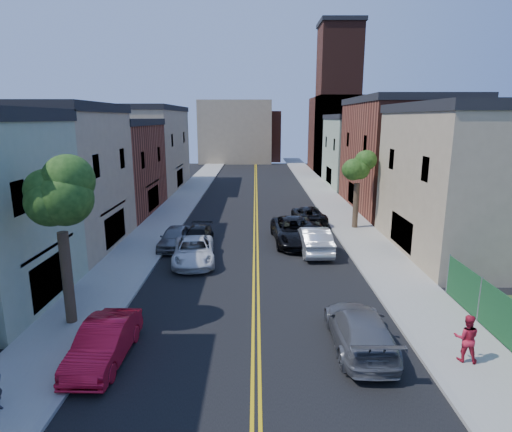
{
  "coord_description": "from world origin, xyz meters",
  "views": [
    {
      "loc": [
        -0.01,
        -2.6,
        8.64
      ],
      "look_at": [
        0.01,
        25.97,
        2.0
      ],
      "focal_mm": 29.6,
      "sensor_mm": 36.0,
      "label": 1
    }
  ],
  "objects_px": {
    "grey_car_right": "(360,329)",
    "pedestrian_right": "(466,338)",
    "grey_car_left": "(175,237)",
    "black_car_left": "(197,237)",
    "dark_car_right_far": "(309,215)",
    "silver_car_right": "(314,240)",
    "black_suv_lane": "(295,231)",
    "white_pickup": "(194,251)",
    "red_sedan": "(104,342)",
    "black_car_right": "(311,231)"
  },
  "relations": [
    {
      "from": "silver_car_right",
      "to": "grey_car_left",
      "type": "bearing_deg",
      "value": -8.12
    },
    {
      "from": "black_suv_lane",
      "to": "pedestrian_right",
      "type": "relative_size",
      "value": 3.63
    },
    {
      "from": "white_pickup",
      "to": "dark_car_right_far",
      "type": "distance_m",
      "value": 12.93
    },
    {
      "from": "black_car_left",
      "to": "white_pickup",
      "type": "bearing_deg",
      "value": -82.86
    },
    {
      "from": "black_car_left",
      "to": "black_suv_lane",
      "type": "distance_m",
      "value": 6.84
    },
    {
      "from": "silver_car_right",
      "to": "black_suv_lane",
      "type": "bearing_deg",
      "value": -65.37
    },
    {
      "from": "black_suv_lane",
      "to": "pedestrian_right",
      "type": "xyz_separation_m",
      "value": [
        4.73,
        -15.09,
        0.14
      ]
    },
    {
      "from": "silver_car_right",
      "to": "dark_car_right_far",
      "type": "xyz_separation_m",
      "value": [
        0.65,
        7.95,
        -0.14
      ]
    },
    {
      "from": "dark_car_right_far",
      "to": "pedestrian_right",
      "type": "xyz_separation_m",
      "value": [
        3.03,
        -20.98,
        0.31
      ]
    },
    {
      "from": "white_pickup",
      "to": "black_suv_lane",
      "type": "bearing_deg",
      "value": 25.0
    },
    {
      "from": "grey_car_left",
      "to": "silver_car_right",
      "type": "xyz_separation_m",
      "value": [
        9.3,
        -0.96,
        0.13
      ]
    },
    {
      "from": "pedestrian_right",
      "to": "dark_car_right_far",
      "type": "bearing_deg",
      "value": -63.8
    },
    {
      "from": "grey_car_left",
      "to": "grey_car_right",
      "type": "xyz_separation_m",
      "value": [
        9.48,
        -12.84,
        0.03
      ]
    },
    {
      "from": "red_sedan",
      "to": "dark_car_right_far",
      "type": "height_order",
      "value": "red_sedan"
    },
    {
      "from": "black_car_left",
      "to": "silver_car_right",
      "type": "distance_m",
      "value": 7.96
    },
    {
      "from": "red_sedan",
      "to": "white_pickup",
      "type": "bearing_deg",
      "value": 82.41
    },
    {
      "from": "black_car_left",
      "to": "pedestrian_right",
      "type": "relative_size",
      "value": 2.54
    },
    {
      "from": "red_sedan",
      "to": "black_car_left",
      "type": "relative_size",
      "value": 1.0
    },
    {
      "from": "white_pickup",
      "to": "black_car_left",
      "type": "height_order",
      "value": "white_pickup"
    },
    {
      "from": "black_car_left",
      "to": "black_car_right",
      "type": "bearing_deg",
      "value": 8.83
    },
    {
      "from": "white_pickup",
      "to": "grey_car_right",
      "type": "xyz_separation_m",
      "value": [
        7.78,
        -9.87,
        0.03
      ]
    },
    {
      "from": "black_car_left",
      "to": "grey_car_left",
      "type": "bearing_deg",
      "value": -162.02
    },
    {
      "from": "red_sedan",
      "to": "pedestrian_right",
      "type": "bearing_deg",
      "value": 0.39
    },
    {
      "from": "white_pickup",
      "to": "dark_car_right_far",
      "type": "height_order",
      "value": "white_pickup"
    },
    {
      "from": "pedestrian_right",
      "to": "grey_car_right",
      "type": "bearing_deg",
      "value": -0.07
    },
    {
      "from": "grey_car_right",
      "to": "black_suv_lane",
      "type": "distance_m",
      "value": 14.0
    },
    {
      "from": "pedestrian_right",
      "to": "black_car_left",
      "type": "bearing_deg",
      "value": -33.3
    },
    {
      "from": "grey_car_right",
      "to": "pedestrian_right",
      "type": "xyz_separation_m",
      "value": [
        3.5,
        -1.14,
        0.26
      ]
    },
    {
      "from": "silver_car_right",
      "to": "grey_car_right",
      "type": "bearing_deg",
      "value": 88.59
    },
    {
      "from": "grey_car_left",
      "to": "grey_car_right",
      "type": "relative_size",
      "value": 0.82
    },
    {
      "from": "grey_car_right",
      "to": "black_suv_lane",
      "type": "xyz_separation_m",
      "value": [
        -1.22,
        13.95,
        0.12
      ]
    },
    {
      "from": "pedestrian_right",
      "to": "red_sedan",
      "type": "bearing_deg",
      "value": 17.01
    },
    {
      "from": "black_car_right",
      "to": "white_pickup",
      "type": "bearing_deg",
      "value": 28.68
    },
    {
      "from": "dark_car_right_far",
      "to": "black_suv_lane",
      "type": "relative_size",
      "value": 0.81
    },
    {
      "from": "black_car_right",
      "to": "dark_car_right_far",
      "type": "xyz_separation_m",
      "value": [
        0.55,
        5.8,
        -0.11
      ]
    },
    {
      "from": "black_car_left",
      "to": "dark_car_right_far",
      "type": "relative_size",
      "value": 0.86
    },
    {
      "from": "white_pickup",
      "to": "black_car_left",
      "type": "bearing_deg",
      "value": 87.27
    },
    {
      "from": "grey_car_left",
      "to": "pedestrian_right",
      "type": "relative_size",
      "value": 2.46
    },
    {
      "from": "red_sedan",
      "to": "pedestrian_right",
      "type": "distance_m",
      "value": 12.98
    },
    {
      "from": "black_suv_lane",
      "to": "pedestrian_right",
      "type": "distance_m",
      "value": 15.81
    },
    {
      "from": "grey_car_left",
      "to": "black_suv_lane",
      "type": "xyz_separation_m",
      "value": [
        8.25,
        1.11,
        0.15
      ]
    },
    {
      "from": "grey_car_left",
      "to": "black_car_left",
      "type": "distance_m",
      "value": 1.51
    },
    {
      "from": "white_pickup",
      "to": "silver_car_right",
      "type": "height_order",
      "value": "silver_car_right"
    },
    {
      "from": "grey_car_left",
      "to": "grey_car_right",
      "type": "distance_m",
      "value": 15.96
    },
    {
      "from": "grey_car_right",
      "to": "black_suv_lane",
      "type": "relative_size",
      "value": 0.83
    },
    {
      "from": "grey_car_left",
      "to": "silver_car_right",
      "type": "height_order",
      "value": "silver_car_right"
    },
    {
      "from": "black_car_left",
      "to": "black_car_right",
      "type": "xyz_separation_m",
      "value": [
        7.94,
        0.81,
        0.19
      ]
    },
    {
      "from": "grey_car_right",
      "to": "black_car_right",
      "type": "xyz_separation_m",
      "value": [
        -0.08,
        14.04,
        0.07
      ]
    },
    {
      "from": "red_sedan",
      "to": "black_suv_lane",
      "type": "height_order",
      "value": "black_suv_lane"
    },
    {
      "from": "dark_car_right_far",
      "to": "black_suv_lane",
      "type": "height_order",
      "value": "black_suv_lane"
    }
  ]
}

